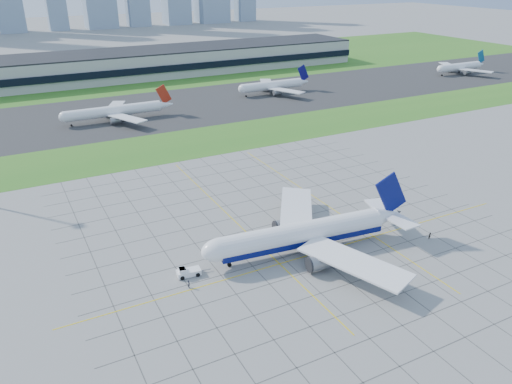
% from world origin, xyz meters
% --- Properties ---
extents(ground, '(1400.00, 1400.00, 0.00)m').
position_xyz_m(ground, '(0.00, 0.00, 0.00)').
color(ground, gray).
rests_on(ground, ground).
extents(grass_median, '(700.00, 35.00, 0.04)m').
position_xyz_m(grass_median, '(0.00, 90.00, 0.02)').
color(grass_median, '#2C6C1E').
rests_on(grass_median, ground).
extents(asphalt_taxiway, '(700.00, 75.00, 0.04)m').
position_xyz_m(asphalt_taxiway, '(0.00, 145.00, 0.03)').
color(asphalt_taxiway, '#383838').
rests_on(asphalt_taxiway, ground).
extents(grass_far, '(700.00, 145.00, 0.04)m').
position_xyz_m(grass_far, '(0.00, 255.00, 0.02)').
color(grass_far, '#2C6C1E').
rests_on(grass_far, ground).
extents(apron_markings, '(120.00, 130.00, 0.03)m').
position_xyz_m(apron_markings, '(0.43, 11.09, 0.02)').
color(apron_markings, '#474744').
rests_on(apron_markings, ground).
extents(terminal, '(260.00, 43.00, 15.80)m').
position_xyz_m(terminal, '(40.00, 229.87, 7.89)').
color(terminal, '#B7B7B2').
rests_on(terminal, ground).
extents(airliner, '(54.50, 54.97, 17.17)m').
position_xyz_m(airliner, '(-2.00, 0.39, 4.70)').
color(airliner, white).
rests_on(airliner, ground).
extents(pushback_tug, '(7.86, 3.20, 2.16)m').
position_xyz_m(pushback_tug, '(-30.66, 3.35, 0.96)').
color(pushback_tug, white).
rests_on(pushback_tug, ground).
extents(crew_near, '(0.71, 0.82, 1.89)m').
position_xyz_m(crew_near, '(-32.02, -1.18, 0.94)').
color(crew_near, black).
rests_on(crew_near, ground).
extents(crew_far, '(0.96, 0.79, 1.82)m').
position_xyz_m(crew_far, '(29.71, -9.66, 0.91)').
color(crew_far, black).
rests_on(crew_far, ground).
extents(distant_jet_1, '(48.29, 42.66, 14.08)m').
position_xyz_m(distant_jet_1, '(-15.29, 135.21, 4.49)').
color(distant_jet_1, white).
rests_on(distant_jet_1, ground).
extents(distant_jet_2, '(41.33, 42.66, 14.08)m').
position_xyz_m(distant_jet_2, '(73.17, 148.35, 4.49)').
color(distant_jet_2, white).
rests_on(distant_jet_2, ground).
extents(distant_jet_3, '(39.14, 42.66, 14.08)m').
position_xyz_m(distant_jet_3, '(207.64, 140.53, 4.49)').
color(distant_jet_3, white).
rests_on(distant_jet_3, ground).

